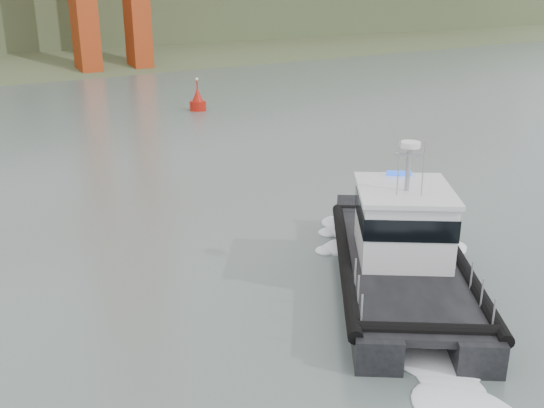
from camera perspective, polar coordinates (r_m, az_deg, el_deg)
The scene contains 3 objects.
ground at distance 21.24m, azimuth 15.83°, elevation -12.46°, with size 400.00×400.00×0.00m, color #4F5E5A.
patrol_boat at distance 24.15m, azimuth 12.15°, elevation -4.18°, with size 11.41×12.19×5.95m.
nav_buoy at distance 61.03m, azimuth -7.00°, elevation 9.57°, with size 1.63×1.63×3.39m.
Camera 1 is at (-15.10, -10.25, 10.86)m, focal length 40.00 mm.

